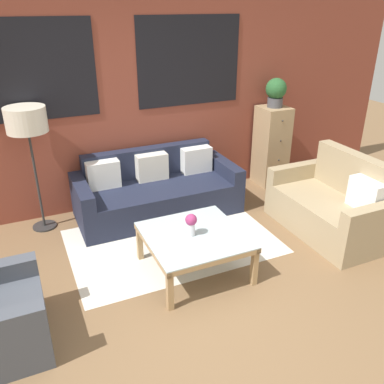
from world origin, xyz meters
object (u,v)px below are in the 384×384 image
(drawer_cabinet, at_px, (271,146))
(potted_plant, at_px, (276,91))
(flower_vase, at_px, (191,223))
(couch_dark, at_px, (157,191))
(coffee_table, at_px, (194,240))
(settee_vintage, at_px, (333,207))
(floor_lamp, at_px, (27,124))

(drawer_cabinet, relative_size, potted_plant, 2.88)
(potted_plant, relative_size, flower_vase, 1.75)
(drawer_cabinet, distance_m, potted_plant, 0.79)
(couch_dark, height_order, potted_plant, potted_plant)
(couch_dark, distance_m, potted_plant, 2.16)
(coffee_table, bearing_deg, settee_vintage, 2.34)
(drawer_cabinet, bearing_deg, couch_dark, -173.93)
(drawer_cabinet, xyz_separation_m, flower_vase, (-1.99, -1.57, -0.01))
(couch_dark, height_order, drawer_cabinet, drawer_cabinet)
(settee_vintage, xyz_separation_m, floor_lamp, (-3.11, 1.48, 0.98))
(floor_lamp, distance_m, flower_vase, 2.13)
(settee_vintage, xyz_separation_m, coffee_table, (-1.82, -0.07, 0.06))
(couch_dark, relative_size, settee_vintage, 1.44)
(couch_dark, distance_m, flower_vase, 1.41)
(settee_vintage, xyz_separation_m, drawer_cabinet, (0.14, 1.50, 0.26))
(coffee_table, height_order, floor_lamp, floor_lamp)
(settee_vintage, relative_size, flower_vase, 6.23)
(floor_lamp, height_order, potted_plant, potted_plant)
(settee_vintage, height_order, floor_lamp, floor_lamp)
(coffee_table, bearing_deg, flower_vase, 178.94)
(floor_lamp, relative_size, flower_vase, 6.47)
(coffee_table, distance_m, drawer_cabinet, 2.52)
(floor_lamp, xyz_separation_m, potted_plant, (3.25, 0.01, 0.08))
(potted_plant, bearing_deg, couch_dark, -173.93)
(coffee_table, height_order, flower_vase, flower_vase)
(couch_dark, distance_m, floor_lamp, 1.72)
(flower_vase, bearing_deg, potted_plant, 38.34)
(drawer_cabinet, xyz_separation_m, potted_plant, (-0.00, 0.00, 0.79))
(settee_vintage, relative_size, drawer_cabinet, 1.23)
(settee_vintage, distance_m, drawer_cabinet, 1.53)
(coffee_table, relative_size, potted_plant, 2.36)
(drawer_cabinet, bearing_deg, flower_vase, -141.66)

